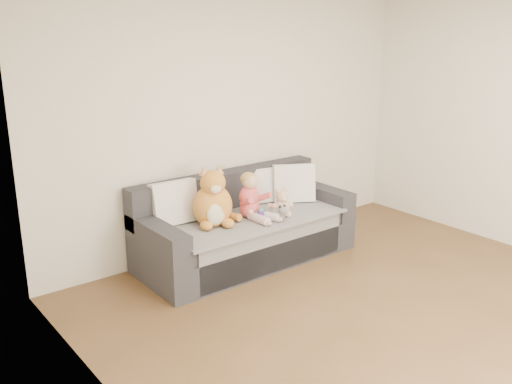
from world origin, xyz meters
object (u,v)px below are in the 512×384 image
plush_cat (213,202)px  teddy_bear (282,205)px  sofa (244,230)px  sippy_cup (261,213)px  toddler (252,199)px

plush_cat → teddy_bear: bearing=1.1°
sofa → sippy_cup: bearing=-83.1°
toddler → teddy_bear: bearing=-39.1°
sippy_cup → plush_cat: bearing=158.4°
teddy_bear → plush_cat: bearing=179.6°
toddler → sofa: bearing=84.2°
plush_cat → toddler: bearing=10.6°
sofa → plush_cat: plush_cat is taller
sofa → plush_cat: (-0.41, -0.06, 0.38)m
toddler → sippy_cup: (0.02, -0.11, -0.13)m
teddy_bear → toddler: bearing=166.4°
sofa → sippy_cup: sofa is taller
sofa → sippy_cup: size_ratio=17.51×
sofa → toddler: (0.00, -0.12, 0.35)m
toddler → plush_cat: (-0.41, 0.06, 0.03)m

